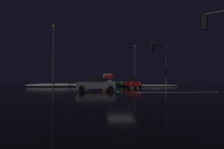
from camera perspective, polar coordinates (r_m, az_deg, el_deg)
ground at (r=19.08m, az=2.55°, el=-5.53°), size 120.00×120.00×0.10m
stop_line_north at (r=26.51m, az=-0.18°, el=-4.27°), size 0.35×12.83×0.01m
centre_line_ns at (r=38.04m, az=-2.29°, el=-3.42°), size 22.00×0.15×0.01m
crosswalk_bar_east at (r=21.69m, az=22.90°, el=-4.78°), size 12.83×0.40×0.01m
snow_bank_left_curb at (r=35.34m, az=-15.48°, el=-3.04°), size 11.16×1.50×0.59m
snow_bank_right_curb at (r=36.13m, az=11.51°, el=-3.22°), size 10.24×1.50×0.35m
sedan_red at (r=29.89m, az=5.86°, el=-2.42°), size 2.02×4.33×1.57m
sedan_green at (r=36.52m, az=3.30°, el=-2.24°), size 2.02×4.33×1.57m
sedan_blue at (r=43.08m, az=1.48°, el=-2.13°), size 2.02×4.33×1.57m
sedan_silver at (r=49.11m, az=0.10°, el=-2.04°), size 2.02×4.33×1.57m
sedan_white at (r=55.27m, az=-0.57°, el=-1.98°), size 2.02×4.33×1.57m
box_truck at (r=62.40m, az=-1.27°, el=-1.08°), size 2.68×8.28×3.08m
sedan_gray_crossing at (r=21.99m, az=-4.66°, el=-2.77°), size 4.33×2.02×1.57m
traffic_signal_ne at (r=27.35m, az=13.98°, el=4.80°), size 3.38×3.38×6.16m
streetlamp_left_near at (r=32.65m, az=-16.72°, el=6.39°), size 0.44×0.44×10.05m
streetlamp_right_far at (r=49.52m, az=6.75°, el=3.62°), size 0.44×0.44×9.95m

